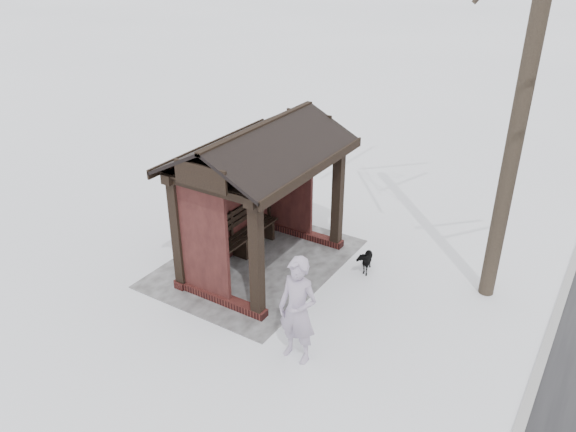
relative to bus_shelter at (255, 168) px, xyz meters
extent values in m
plane|color=white|center=(0.00, 0.16, -2.17)|extent=(120.00, 120.00, 0.00)
cube|color=gray|center=(0.00, 5.66, -2.16)|extent=(120.00, 0.15, 0.06)
cube|color=gray|center=(0.00, -0.04, -2.16)|extent=(4.20, 3.20, 0.02)
cube|color=#391614|center=(0.00, -0.74, -2.09)|extent=(3.30, 0.22, 0.16)
cube|color=#391614|center=(-1.50, 0.16, -2.09)|extent=(0.22, 2.10, 0.16)
cube|color=#391614|center=(1.50, 0.16, -2.09)|extent=(0.22, 2.10, 0.16)
cube|color=black|center=(-1.50, 1.06, -1.02)|extent=(0.20, 0.20, 2.30)
cube|color=black|center=(1.50, 1.06, -1.02)|extent=(0.20, 0.20, 2.30)
cube|color=black|center=(-1.50, -0.74, -1.02)|extent=(0.20, 0.20, 2.30)
cube|color=black|center=(1.50, -0.74, -1.02)|extent=(0.20, 0.20, 2.30)
cube|color=black|center=(0.00, -0.74, -0.94)|extent=(2.80, 0.08, 2.14)
cube|color=black|center=(-1.50, -0.16, -0.94)|extent=(0.08, 1.17, 2.14)
cube|color=black|center=(1.50, -0.16, -0.94)|extent=(0.08, 1.17, 2.14)
cube|color=black|center=(0.00, 1.06, 0.19)|extent=(3.40, 0.20, 0.18)
cube|color=black|center=(0.00, -0.74, 0.19)|extent=(3.40, 0.20, 0.18)
cylinder|color=black|center=(-1.50, 4.36, 2.11)|extent=(0.29, 0.29, 8.55)
imported|color=#9B8DA6|center=(2.04, 2.22, -1.23)|extent=(0.48, 0.70, 1.87)
imported|color=black|center=(-0.96, 2.01, -1.90)|extent=(0.68, 0.45, 0.53)
camera|label=1|loc=(8.21, 5.92, 4.11)|focal=35.00mm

